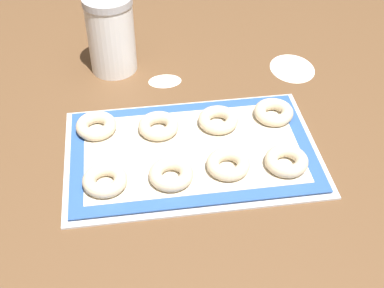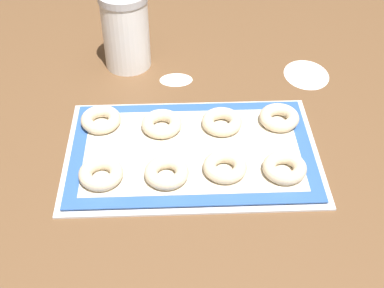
# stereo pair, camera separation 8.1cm
# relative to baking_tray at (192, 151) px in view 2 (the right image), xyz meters

# --- Properties ---
(ground_plane) EXTENTS (2.80, 2.80, 0.00)m
(ground_plane) POSITION_rel_baking_tray_xyz_m (-0.01, -0.00, -0.00)
(ground_plane) COLOR brown
(baking_tray) EXTENTS (0.50, 0.32, 0.01)m
(baking_tray) POSITION_rel_baking_tray_xyz_m (0.00, 0.00, 0.00)
(baking_tray) COLOR silver
(baking_tray) RESTS_ON ground_plane
(baking_mat) EXTENTS (0.48, 0.30, 0.00)m
(baking_mat) POSITION_rel_baking_tray_xyz_m (0.00, 0.00, 0.01)
(baking_mat) COLOR #2D569E
(baking_mat) RESTS_ON baking_tray
(bagel_front_far_left) EXTENTS (0.08, 0.08, 0.03)m
(bagel_front_far_left) POSITION_rel_baking_tray_xyz_m (-0.17, -0.08, 0.02)
(bagel_front_far_left) COLOR beige
(bagel_front_far_left) RESTS_ON baking_mat
(bagel_front_mid_left) EXTENTS (0.08, 0.08, 0.03)m
(bagel_front_mid_left) POSITION_rel_baking_tray_xyz_m (-0.05, -0.08, 0.02)
(bagel_front_mid_left) COLOR beige
(bagel_front_mid_left) RESTS_ON baking_mat
(bagel_front_mid_right) EXTENTS (0.08, 0.08, 0.03)m
(bagel_front_mid_right) POSITION_rel_baking_tray_xyz_m (0.06, -0.07, 0.02)
(bagel_front_mid_right) COLOR beige
(bagel_front_mid_right) RESTS_ON baking_mat
(bagel_front_far_right) EXTENTS (0.08, 0.08, 0.03)m
(bagel_front_far_right) POSITION_rel_baking_tray_xyz_m (0.17, -0.07, 0.02)
(bagel_front_far_right) COLOR beige
(bagel_front_far_right) RESTS_ON baking_mat
(bagel_back_far_left) EXTENTS (0.08, 0.08, 0.03)m
(bagel_back_far_left) POSITION_rel_baking_tray_xyz_m (-0.19, 0.08, 0.02)
(bagel_back_far_left) COLOR beige
(bagel_back_far_left) RESTS_ON baking_mat
(bagel_back_mid_left) EXTENTS (0.08, 0.08, 0.03)m
(bagel_back_mid_left) POSITION_rel_baking_tray_xyz_m (-0.06, 0.06, 0.02)
(bagel_back_mid_left) COLOR beige
(bagel_back_mid_left) RESTS_ON baking_mat
(bagel_back_mid_right) EXTENTS (0.08, 0.08, 0.03)m
(bagel_back_mid_right) POSITION_rel_baking_tray_xyz_m (0.06, 0.07, 0.02)
(bagel_back_mid_right) COLOR beige
(bagel_back_mid_right) RESTS_ON baking_mat
(bagel_back_far_right) EXTENTS (0.08, 0.08, 0.03)m
(bagel_back_far_right) POSITION_rel_baking_tray_xyz_m (0.18, 0.08, 0.02)
(bagel_back_far_right) COLOR beige
(bagel_back_far_right) RESTS_ON baking_mat
(flour_canister) EXTENTS (0.11, 0.11, 0.19)m
(flour_canister) POSITION_rel_baking_tray_xyz_m (-0.14, 0.33, 0.09)
(flour_canister) COLOR white
(flour_canister) RESTS_ON ground_plane
(flour_patch_near) EXTENTS (0.11, 0.13, 0.00)m
(flour_patch_near) POSITION_rel_baking_tray_xyz_m (0.28, 0.27, -0.00)
(flour_patch_near) COLOR white
(flour_patch_near) RESTS_ON ground_plane
(flour_patch_far) EXTENTS (0.08, 0.06, 0.00)m
(flour_patch_far) POSITION_rel_baking_tray_xyz_m (-0.03, 0.26, -0.00)
(flour_patch_far) COLOR white
(flour_patch_far) RESTS_ON ground_plane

